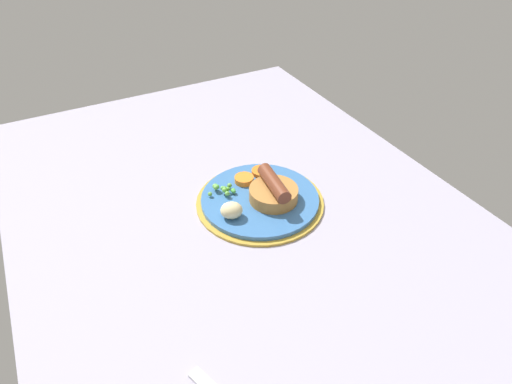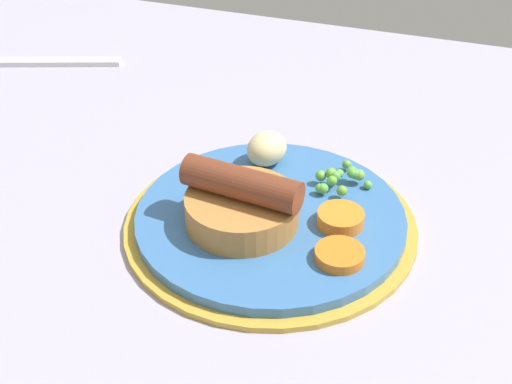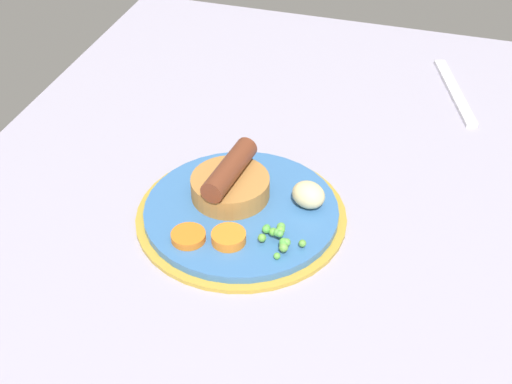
# 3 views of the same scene
# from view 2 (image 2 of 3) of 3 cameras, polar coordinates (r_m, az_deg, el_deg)

# --- Properties ---
(dining_table) EXTENTS (1.10, 0.80, 0.03)m
(dining_table) POSITION_cam_2_polar(r_m,az_deg,el_deg) (0.63, 2.74, -1.91)
(dining_table) COLOR #9E99AD
(dining_table) RESTS_ON ground
(dinner_plate) EXTENTS (0.24, 0.24, 0.01)m
(dinner_plate) POSITION_cam_2_polar(r_m,az_deg,el_deg) (0.58, 1.16, -2.37)
(dinner_plate) COLOR #B79333
(dinner_plate) RESTS_ON dining_table
(sausage_pudding) EXTENTS (0.10, 0.09, 0.05)m
(sausage_pudding) POSITION_cam_2_polar(r_m,az_deg,el_deg) (0.56, -1.15, -0.91)
(sausage_pudding) COLOR #AD7538
(sausage_pudding) RESTS_ON dinner_plate
(pea_pile) EXTENTS (0.05, 0.05, 0.02)m
(pea_pile) POSITION_cam_2_polar(r_m,az_deg,el_deg) (0.61, 6.81, 1.18)
(pea_pile) COLOR #5AAA48
(pea_pile) RESTS_ON dinner_plate
(potato_chunk_0) EXTENTS (0.05, 0.05, 0.03)m
(potato_chunk_0) POSITION_cam_2_polar(r_m,az_deg,el_deg) (0.63, 0.87, 3.49)
(potato_chunk_0) COLOR beige
(potato_chunk_0) RESTS_ON dinner_plate
(carrot_slice_1) EXTENTS (0.04, 0.04, 0.01)m
(carrot_slice_1) POSITION_cam_2_polar(r_m,az_deg,el_deg) (0.54, 6.71, -5.03)
(carrot_slice_1) COLOR orange
(carrot_slice_1) RESTS_ON dinner_plate
(carrot_slice_6) EXTENTS (0.05, 0.05, 0.01)m
(carrot_slice_6) POSITION_cam_2_polar(r_m,az_deg,el_deg) (0.57, 6.78, -2.12)
(carrot_slice_6) COLOR orange
(carrot_slice_6) RESTS_ON dinner_plate
(fork) EXTENTS (0.18, 0.08, 0.01)m
(fork) POSITION_cam_2_polar(r_m,az_deg,el_deg) (0.89, -16.63, 9.93)
(fork) COLOR silver
(fork) RESTS_ON dining_table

